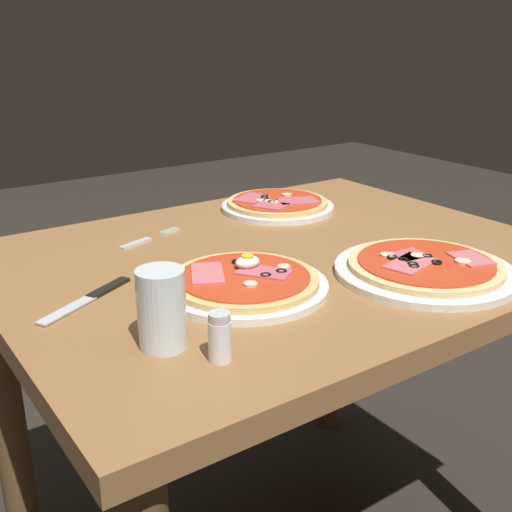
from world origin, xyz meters
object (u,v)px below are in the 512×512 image
pizza_across_right (425,268)px  pizza_foreground (244,283)px  fork (146,240)px  salt_shaker (220,337)px  pizza_across_left (277,205)px  water_glass_near (162,314)px  dining_table (278,317)px  knife (92,296)px

pizza_across_right → pizza_foreground: bearing=157.2°
pizza_foreground → fork: size_ratio=1.79×
pizza_foreground → salt_shaker: (-0.15, -0.17, 0.02)m
pizza_foreground → pizza_across_left: pizza_foreground is taller
water_glass_near → fork: bearing=67.5°
pizza_across_left → pizza_across_right: (-0.03, -0.47, -0.00)m
pizza_foreground → water_glass_near: water_glass_near is taller
pizza_across_right → fork: bearing=125.7°
pizza_across_right → dining_table: bearing=122.1°
pizza_foreground → salt_shaker: size_ratio=4.09×
knife → pizza_across_left: bearing=24.0°
pizza_across_left → water_glass_near: (-0.52, -0.45, 0.03)m
pizza_across_left → pizza_across_right: 0.47m
pizza_foreground → pizza_across_left: bearing=46.9°
knife → salt_shaker: bearing=-77.6°
pizza_foreground → knife: pizza_foreground is taller
fork → knife: knife is taller
pizza_across_right → water_glass_near: water_glass_near is taller
knife → pizza_across_right: bearing=-24.4°
pizza_across_left → salt_shaker: size_ratio=3.90×
fork → pizza_across_right: bearing=-54.3°
dining_table → fork: fork is taller
water_glass_near → fork: 0.45m
pizza_across_right → knife: (-0.51, 0.23, -0.01)m
pizza_foreground → pizza_across_left: 0.48m
water_glass_near → dining_table: bearing=30.5°
water_glass_near → pizza_foreground: bearing=26.7°
knife → salt_shaker: salt_shaker is taller
pizza_across_right → salt_shaker: (-0.45, -0.05, 0.02)m
knife → fork: bearing=47.5°
water_glass_near → pizza_across_right: bearing=-2.8°
water_glass_near → knife: (-0.02, 0.21, -0.04)m
pizza_across_right → water_glass_near: bearing=177.2°
dining_table → fork: bearing=129.2°
pizza_foreground → pizza_across_right: pizza_foreground is taller
salt_shaker → dining_table: bearing=42.6°
knife → pizza_foreground: bearing=-26.6°
dining_table → fork: (-0.17, 0.21, 0.13)m
pizza_foreground → pizza_across_right: 0.32m
pizza_across_left → knife: size_ratio=1.44×
pizza_foreground → dining_table: bearing=35.0°
knife → water_glass_near: bearing=-84.5°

